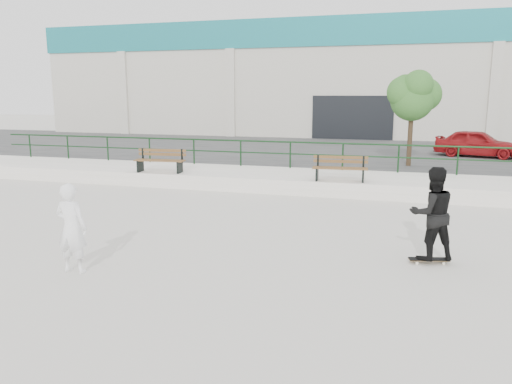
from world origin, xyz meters
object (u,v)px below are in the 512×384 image
(bench_right, at_px, (340,168))
(standing_skater, at_px, (432,214))
(bench_left, at_px, (160,161))
(skateboard, at_px, (429,260))
(tree, at_px, (413,95))
(seated_skater, at_px, (71,228))
(red_car, at_px, (477,143))

(bench_right, xyz_separation_m, standing_skater, (2.56, -6.24, 0.11))
(bench_left, height_order, standing_skater, standing_skater)
(bench_right, relative_size, skateboard, 2.26)
(bench_left, distance_m, tree, 10.01)
(bench_left, xyz_separation_m, skateboard, (9.06, -6.24, -0.84))
(bench_left, distance_m, bench_right, 6.51)
(skateboard, height_order, standing_skater, standing_skater)
(bench_right, distance_m, skateboard, 6.79)
(bench_left, relative_size, standing_skater, 1.02)
(seated_skater, bearing_deg, tree, -116.95)
(bench_left, xyz_separation_m, standing_skater, (9.06, -6.24, 0.10))
(red_car, bearing_deg, skateboard, -176.13)
(tree, bearing_deg, standing_skater, -88.13)
(bench_right, xyz_separation_m, seated_skater, (-3.90, -8.66, -0.05))
(bench_left, relative_size, tree, 0.50)
(tree, distance_m, standing_skater, 10.80)
(tree, relative_size, seated_skater, 2.17)
(skateboard, height_order, seated_skater, seated_skater)
(red_car, bearing_deg, bench_right, 161.89)
(standing_skater, relative_size, seated_skater, 1.08)
(bench_right, bearing_deg, standing_skater, -72.44)
(bench_right, height_order, seated_skater, seated_skater)
(bench_right, distance_m, red_car, 9.67)
(skateboard, distance_m, seated_skater, 6.94)
(skateboard, distance_m, standing_skater, 0.94)
(tree, bearing_deg, bench_right, -117.13)
(bench_right, bearing_deg, tree, 58.15)
(red_car, xyz_separation_m, standing_skater, (-2.59, -14.43, -0.10))
(bench_right, height_order, skateboard, bench_right)
(standing_skater, bearing_deg, bench_right, -89.36)
(red_car, bearing_deg, seated_skater, 165.81)
(red_car, relative_size, seated_skater, 2.11)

